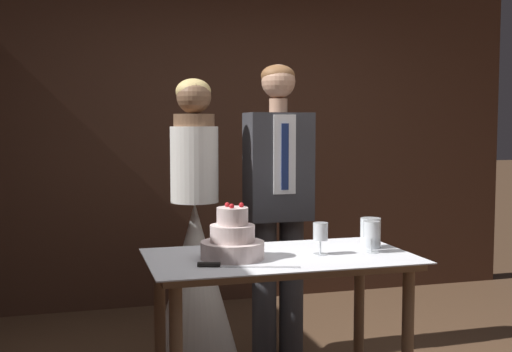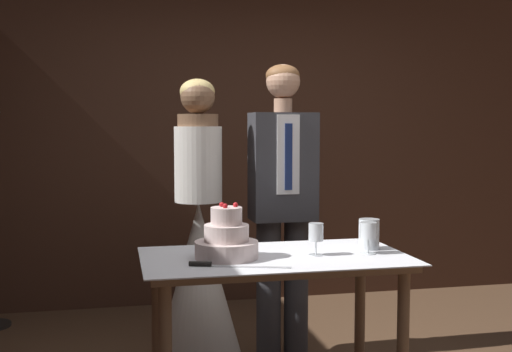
% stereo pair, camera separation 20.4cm
% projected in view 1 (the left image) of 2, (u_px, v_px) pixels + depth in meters
% --- Properties ---
extents(wall_back, '(5.22, 0.12, 2.90)m').
position_uv_depth(wall_back, '(217.00, 124.00, 5.21)').
color(wall_back, '#472B1E').
rests_on(wall_back, ground_plane).
extents(cake_table, '(1.26, 0.71, 0.82)m').
position_uv_depth(cake_table, '(280.00, 279.00, 3.05)').
color(cake_table, '#8E6B4C').
rests_on(cake_table, ground_plane).
extents(tiered_cake, '(0.30, 0.30, 0.26)m').
position_uv_depth(tiered_cake, '(232.00, 240.00, 2.96)').
color(tiered_cake, beige).
rests_on(tiered_cake, cake_table).
extents(cake_knife, '(0.43, 0.16, 0.02)m').
position_uv_depth(cake_knife, '(229.00, 265.00, 2.79)').
color(cake_knife, silver).
rests_on(cake_knife, cake_table).
extents(wine_glass_near, '(0.08, 0.08, 0.15)m').
position_uv_depth(wine_glass_near, '(372.00, 231.00, 3.11)').
color(wine_glass_near, silver).
rests_on(wine_glass_near, cake_table).
extents(wine_glass_middle, '(0.07, 0.07, 0.15)m').
position_uv_depth(wine_glass_middle, '(321.00, 232.00, 3.06)').
color(wine_glass_middle, silver).
rests_on(wine_glass_middle, cake_table).
extents(hurricane_candle, '(0.10, 0.10, 0.15)m').
position_uv_depth(hurricane_candle, '(370.00, 234.00, 3.23)').
color(hurricane_candle, silver).
rests_on(hurricane_candle, cake_table).
extents(bride, '(0.54, 0.54, 1.71)m').
position_uv_depth(bride, '(195.00, 263.00, 3.78)').
color(bride, white).
rests_on(bride, ground_plane).
extents(groom, '(0.39, 0.25, 1.80)m').
position_uv_depth(groom, '(278.00, 197.00, 3.89)').
color(groom, '#38383D').
rests_on(groom, ground_plane).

